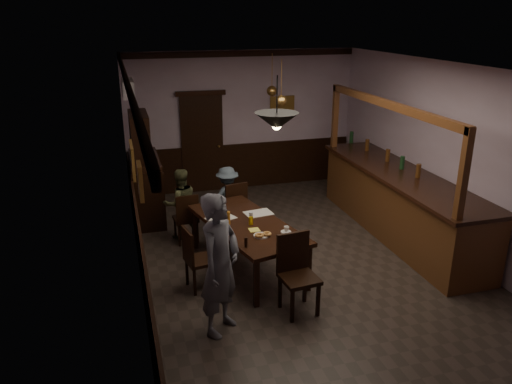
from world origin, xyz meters
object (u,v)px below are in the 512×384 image
object	(u,v)px
person_seated_right	(227,197)
pendant_brass_far	(272,91)
chair_near	(296,270)
soda_can	(251,221)
chair_far_right	(234,205)
chair_far_left	(186,216)
pendant_iron	(277,121)
dining_table	(247,227)
coffee_cup	(286,229)
person_standing	(220,265)
sideboard	(145,177)
chair_side	(196,256)
bar_counter	(399,202)
person_seated_left	(181,204)
pendant_brass_mid	(281,101)

from	to	relation	value
person_seated_right	pendant_brass_far	bearing A→B (deg)	-152.74
chair_near	soda_can	xyz separation A→B (m)	(-0.29, 1.19, 0.23)
person_seated_right	chair_far_right	bearing A→B (deg)	89.69
chair_far_left	pendant_iron	size ratio (longest dim) A/B	1.31
dining_table	coffee_cup	xyz separation A→B (m)	(0.46, -0.48, 0.11)
person_standing	sideboard	bearing A→B (deg)	51.84
chair_near	chair_side	world-z (taller)	chair_near
person_seated_right	chair_near	bearing A→B (deg)	82.23
coffee_cup	chair_near	bearing A→B (deg)	-113.50
soda_can	bar_counter	xyz separation A→B (m)	(2.84, 0.56, -0.21)
chair_side	bar_counter	xyz separation A→B (m)	(3.73, 0.89, 0.10)
person_seated_left	sideboard	size ratio (longest dim) A/B	0.62
bar_counter	person_seated_right	bearing A→B (deg)	158.13
pendant_brass_mid	chair_side	bearing A→B (deg)	-135.17
chair_side	pendant_brass_mid	xyz separation A→B (m)	(1.84, 1.83, 1.79)
coffee_cup	sideboard	size ratio (longest dim) A/B	0.04
chair_side	chair_far_right	bearing A→B (deg)	-39.75
chair_side	person_seated_left	xyz separation A→B (m)	(0.04, 1.81, 0.11)
sideboard	pendant_brass_far	world-z (taller)	pendant_brass_far
chair_near	person_seated_right	distance (m)	2.90
person_standing	pendant_brass_far	bearing A→B (deg)	17.83
dining_table	chair_side	size ratio (longest dim) A/B	2.56
chair_side	coffee_cup	bearing A→B (deg)	-103.67
chair_far_right	coffee_cup	bearing A→B (deg)	90.93
pendant_brass_far	chair_far_left	bearing A→B (deg)	-143.51
chair_near	coffee_cup	xyz separation A→B (m)	(0.13, 0.79, 0.22)
chair_side	sideboard	world-z (taller)	sideboard
person_seated_right	chair_side	bearing A→B (deg)	52.68
pendant_iron	pendant_brass_mid	size ratio (longest dim) A/B	0.84
person_standing	sideboard	distance (m)	4.00
person_standing	bar_counter	xyz separation A→B (m)	(3.60, 1.95, -0.29)
coffee_cup	chair_far_right	bearing A→B (deg)	86.51
coffee_cup	bar_counter	bearing A→B (deg)	7.76
person_standing	person_seated_right	distance (m)	3.19
chair_far_left	person_seated_right	distance (m)	0.95
chair_far_right	pendant_iron	world-z (taller)	pendant_iron
chair_far_right	chair_near	bearing A→B (deg)	84.93
dining_table	chair_far_left	world-z (taller)	chair_far_left
chair_far_right	pendant_brass_far	xyz separation A→B (m)	(1.06, 1.22, 1.78)
pendant_brass_mid	pendant_brass_far	size ratio (longest dim) A/B	1.00
coffee_cup	soda_can	bearing A→B (deg)	122.22
pendant_brass_mid	person_seated_left	bearing A→B (deg)	-179.35
chair_near	person_seated_left	bearing A→B (deg)	106.79
chair_far_right	soda_can	distance (m)	1.45
person_standing	person_seated_left	size ratio (longest dim) A/B	1.44
chair_side	pendant_brass_far	size ratio (longest dim) A/B	1.15
sideboard	person_seated_left	bearing A→B (deg)	-64.83
soda_can	pendant_brass_mid	world-z (taller)	pendant_brass_mid
dining_table	pendant_brass_mid	world-z (taller)	pendant_brass_mid
person_standing	soda_can	bearing A→B (deg)	14.43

